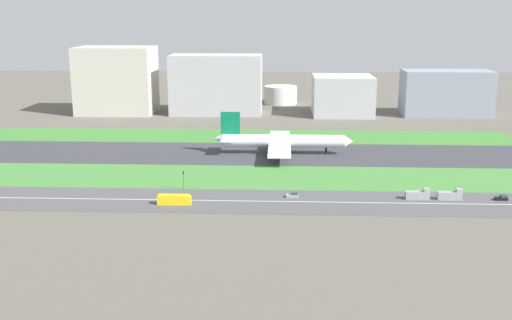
{
  "coord_description": "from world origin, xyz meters",
  "views": [
    {
      "loc": [
        18.43,
        -275.69,
        64.89
      ],
      "look_at": [
        7.62,
        -36.5,
        6.0
      ],
      "focal_mm": 42.46,
      "sensor_mm": 36.0,
      "label": 1
    }
  ],
  "objects_px": {
    "airliner": "(280,141)",
    "hangar_building": "(216,84)",
    "car_2": "(293,195)",
    "office_tower": "(342,95)",
    "bus_0": "(174,200)",
    "traffic_light": "(183,179)",
    "truck_1": "(450,195)",
    "fuel_tank_west": "(281,95)",
    "truck_0": "(418,195)",
    "terminal_building": "(117,80)",
    "cargo_warehouse": "(446,93)",
    "car_0": "(502,198)"
  },
  "relations": [
    {
      "from": "car_2",
      "to": "office_tower",
      "type": "xyz_separation_m",
      "value": [
        34.17,
        182.0,
        11.57
      ]
    },
    {
      "from": "airliner",
      "to": "truck_1",
      "type": "bearing_deg",
      "value": -48.31
    },
    {
      "from": "truck_1",
      "to": "car_2",
      "type": "bearing_deg",
      "value": 180.0
    },
    {
      "from": "truck_0",
      "to": "car_2",
      "type": "relative_size",
      "value": 1.91
    },
    {
      "from": "traffic_light",
      "to": "bus_0",
      "type": "bearing_deg",
      "value": -91.18
    },
    {
      "from": "hangar_building",
      "to": "cargo_warehouse",
      "type": "relative_size",
      "value": 1.05
    },
    {
      "from": "bus_0",
      "to": "truck_0",
      "type": "distance_m",
      "value": 86.03
    },
    {
      "from": "truck_0",
      "to": "traffic_light",
      "type": "bearing_deg",
      "value": 174.63
    },
    {
      "from": "car_0",
      "to": "office_tower",
      "type": "xyz_separation_m",
      "value": [
        -39.48,
        182.0,
        11.57
      ]
    },
    {
      "from": "bus_0",
      "to": "cargo_warehouse",
      "type": "xyz_separation_m",
      "value": [
        141.04,
        192.0,
        12.49
      ]
    },
    {
      "from": "car_2",
      "to": "hangar_building",
      "type": "distance_m",
      "value": 188.89
    },
    {
      "from": "airliner",
      "to": "traffic_light",
      "type": "xyz_separation_m",
      "value": [
        -35.79,
        -60.01,
        -1.94
      ]
    },
    {
      "from": "truck_0",
      "to": "office_tower",
      "type": "xyz_separation_m",
      "value": [
        -10.16,
        182.0,
        10.82
      ]
    },
    {
      "from": "bus_0",
      "to": "fuel_tank_west",
      "type": "bearing_deg",
      "value": -98.47
    },
    {
      "from": "airliner",
      "to": "traffic_light",
      "type": "bearing_deg",
      "value": -120.81
    },
    {
      "from": "truck_0",
      "to": "office_tower",
      "type": "distance_m",
      "value": 182.6
    },
    {
      "from": "traffic_light",
      "to": "fuel_tank_west",
      "type": "xyz_separation_m",
      "value": [
        34.91,
        219.01,
        2.12
      ]
    },
    {
      "from": "truck_0",
      "to": "airliner",
      "type": "bearing_deg",
      "value": 125.93
    },
    {
      "from": "office_tower",
      "to": "cargo_warehouse",
      "type": "relative_size",
      "value": 0.69
    },
    {
      "from": "car_2",
      "to": "traffic_light",
      "type": "bearing_deg",
      "value": 168.9
    },
    {
      "from": "fuel_tank_west",
      "to": "terminal_building",
      "type": "bearing_deg",
      "value": -157.09
    },
    {
      "from": "cargo_warehouse",
      "to": "traffic_light",
      "type": "bearing_deg",
      "value": -128.95
    },
    {
      "from": "car_0",
      "to": "fuel_tank_west",
      "type": "bearing_deg",
      "value": 109.3
    },
    {
      "from": "hangar_building",
      "to": "office_tower",
      "type": "relative_size",
      "value": 1.54
    },
    {
      "from": "truck_0",
      "to": "car_2",
      "type": "bearing_deg",
      "value": 180.0
    },
    {
      "from": "bus_0",
      "to": "car_2",
      "type": "bearing_deg",
      "value": -166.33
    },
    {
      "from": "bus_0",
      "to": "airliner",
      "type": "bearing_deg",
      "value": -114.87
    },
    {
      "from": "truck_1",
      "to": "hangar_building",
      "type": "height_order",
      "value": "hangar_building"
    },
    {
      "from": "bus_0",
      "to": "fuel_tank_west",
      "type": "height_order",
      "value": "fuel_tank_west"
    },
    {
      "from": "truck_1",
      "to": "car_0",
      "type": "distance_m",
      "value": 18.06
    },
    {
      "from": "bus_0",
      "to": "hangar_building",
      "type": "xyz_separation_m",
      "value": [
        -6.08,
        192.0,
        17.2
      ]
    },
    {
      "from": "car_2",
      "to": "terminal_building",
      "type": "bearing_deg",
      "value": 121.68
    },
    {
      "from": "fuel_tank_west",
      "to": "hangar_building",
      "type": "bearing_deg",
      "value": -132.59
    },
    {
      "from": "bus_0",
      "to": "car_0",
      "type": "distance_m",
      "value": 115.2
    },
    {
      "from": "truck_1",
      "to": "traffic_light",
      "type": "xyz_separation_m",
      "value": [
        -96.35,
        7.99,
        2.62
      ]
    },
    {
      "from": "truck_1",
      "to": "bus_0",
      "type": "xyz_separation_m",
      "value": [
        -96.72,
        -10.0,
        0.15
      ]
    },
    {
      "from": "car_2",
      "to": "office_tower",
      "type": "distance_m",
      "value": 185.54
    },
    {
      "from": "airliner",
      "to": "hangar_building",
      "type": "xyz_separation_m",
      "value": [
        -42.23,
        114.0,
        12.79
      ]
    },
    {
      "from": "fuel_tank_west",
      "to": "cargo_warehouse",
      "type": "bearing_deg",
      "value": -23.05
    },
    {
      "from": "terminal_building",
      "to": "cargo_warehouse",
      "type": "distance_m",
      "value": 212.38
    },
    {
      "from": "airliner",
      "to": "car_2",
      "type": "height_order",
      "value": "airliner"
    },
    {
      "from": "bus_0",
      "to": "car_2",
      "type": "distance_m",
      "value": 42.32
    },
    {
      "from": "office_tower",
      "to": "truck_1",
      "type": "bearing_deg",
      "value": -83.28
    },
    {
      "from": "hangar_building",
      "to": "truck_1",
      "type": "bearing_deg",
      "value": -60.54
    },
    {
      "from": "car_0",
      "to": "terminal_building",
      "type": "relative_size",
      "value": 0.09
    },
    {
      "from": "truck_0",
      "to": "office_tower",
      "type": "bearing_deg",
      "value": 93.2
    },
    {
      "from": "traffic_light",
      "to": "fuel_tank_west",
      "type": "distance_m",
      "value": 221.78
    },
    {
      "from": "airliner",
      "to": "office_tower",
      "type": "relative_size",
      "value": 1.71
    },
    {
      "from": "truck_1",
      "to": "truck_0",
      "type": "distance_m",
      "value": 11.27
    },
    {
      "from": "truck_1",
      "to": "terminal_building",
      "type": "bearing_deg",
      "value": 132.7
    }
  ]
}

